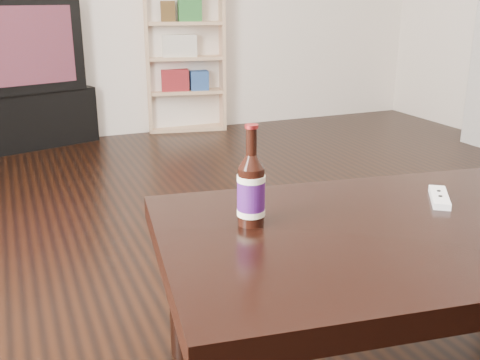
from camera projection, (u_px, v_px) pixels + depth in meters
name	position (u px, v px, depth m)	size (l,w,h in m)	color
floor	(337.00, 334.00, 1.82)	(5.00, 6.00, 0.01)	black
tv_stand	(18.00, 118.00, 4.06)	(1.00, 0.50, 0.40)	black
tv	(8.00, 44.00, 3.89)	(0.98, 0.76, 0.64)	black
bookshelf	(183.00, 54.00, 4.45)	(0.66, 0.39, 1.15)	tan
coffee_table	(412.00, 246.00, 1.45)	(1.39, 0.93, 0.49)	black
beer_bottle	(251.00, 190.00, 1.40)	(0.07, 0.07, 0.26)	black
remote	(439.00, 197.00, 1.59)	(0.13, 0.16, 0.02)	white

